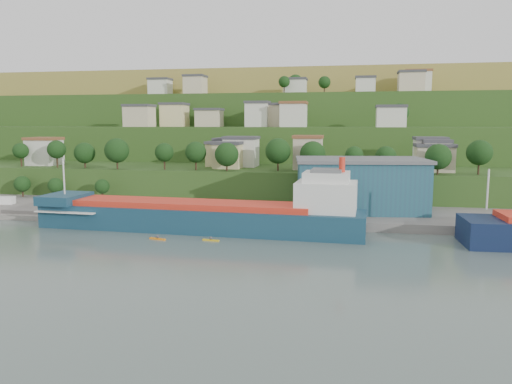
% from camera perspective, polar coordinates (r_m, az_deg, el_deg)
% --- Properties ---
extents(ground, '(500.00, 500.00, 0.00)m').
position_cam_1_polar(ground, '(101.11, -8.97, -5.52)').
color(ground, '#4B5B56').
rests_on(ground, ground).
extents(quay, '(220.00, 26.00, 4.00)m').
position_cam_1_polar(quay, '(123.54, 4.24, -3.01)').
color(quay, slate).
rests_on(quay, ground).
extents(pebble_beach, '(40.00, 18.00, 2.40)m').
position_cam_1_polar(pebble_beach, '(146.52, -26.66, -2.11)').
color(pebble_beach, slate).
rests_on(pebble_beach, ground).
extents(hillside, '(360.00, 211.14, 96.00)m').
position_cam_1_polar(hillside, '(264.42, 3.33, 2.80)').
color(hillside, '#284719').
rests_on(hillside, ground).
extents(cargo_ship_near, '(72.14, 14.25, 18.44)m').
position_cam_1_polar(cargo_ship_near, '(109.11, -5.42, -2.89)').
color(cargo_ship_near, '#14374D').
rests_on(cargo_ship_near, ground).
extents(warehouse, '(33.11, 22.68, 12.80)m').
position_cam_1_polar(warehouse, '(124.52, 11.79, 0.86)').
color(warehouse, '#215564').
rests_on(warehouse, quay).
extents(caravan, '(6.25, 3.30, 2.78)m').
position_cam_1_polar(caravan, '(148.39, -26.94, -1.00)').
color(caravan, white).
rests_on(caravan, pebble_beach).
extents(dinghy, '(4.07, 2.50, 0.76)m').
position_cam_1_polar(dinghy, '(139.23, -23.19, -1.73)').
color(dinghy, silver).
rests_on(dinghy, pebble_beach).
extents(kayak_orange, '(3.68, 1.53, 0.91)m').
position_cam_1_polar(kayak_orange, '(102.81, -11.19, -5.20)').
color(kayak_orange, orange).
rests_on(kayak_orange, ground).
extents(kayak_yellow, '(3.51, 1.07, 0.87)m').
position_cam_1_polar(kayak_yellow, '(100.20, -5.19, -5.43)').
color(kayak_yellow, gold).
rests_on(kayak_yellow, ground).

